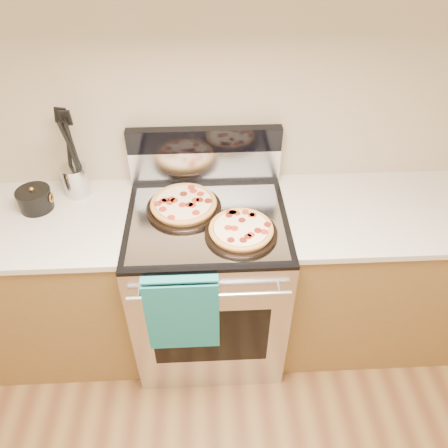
{
  "coord_description": "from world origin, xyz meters",
  "views": [
    {
      "loc": [
        0.0,
        0.07,
        2.23
      ],
      "look_at": [
        0.08,
        1.55,
        0.96
      ],
      "focal_mm": 35.0,
      "sensor_mm": 36.0,
      "label": 1
    }
  ],
  "objects_px": {
    "pepperoni_pizza_back": "(184,205)",
    "utensil_crock": "(76,180)",
    "range_body": "(209,285)",
    "pepperoni_pizza_front": "(241,230)",
    "saucepan": "(35,200)"
  },
  "relations": [
    {
      "from": "utensil_crock",
      "to": "saucepan",
      "type": "distance_m",
      "value": 0.21
    },
    {
      "from": "pepperoni_pizza_back",
      "to": "utensil_crock",
      "type": "height_order",
      "value": "utensil_crock"
    },
    {
      "from": "range_body",
      "to": "saucepan",
      "type": "relative_size",
      "value": 5.74
    },
    {
      "from": "range_body",
      "to": "saucepan",
      "type": "height_order",
      "value": "saucepan"
    },
    {
      "from": "range_body",
      "to": "utensil_crock",
      "type": "relative_size",
      "value": 5.77
    },
    {
      "from": "utensil_crock",
      "to": "pepperoni_pizza_front",
      "type": "bearing_deg",
      "value": -25.0
    },
    {
      "from": "range_body",
      "to": "saucepan",
      "type": "xyz_separation_m",
      "value": [
        -0.82,
        0.13,
        0.51
      ]
    },
    {
      "from": "range_body",
      "to": "pepperoni_pizza_front",
      "type": "relative_size",
      "value": 2.8
    },
    {
      "from": "pepperoni_pizza_front",
      "to": "utensil_crock",
      "type": "xyz_separation_m",
      "value": [
        -0.79,
        0.37,
        0.04
      ]
    },
    {
      "from": "pepperoni_pizza_back",
      "to": "pepperoni_pizza_front",
      "type": "bearing_deg",
      "value": -36.83
    },
    {
      "from": "pepperoni_pizza_back",
      "to": "utensil_crock",
      "type": "relative_size",
      "value": 2.26
    },
    {
      "from": "range_body",
      "to": "pepperoni_pizza_front",
      "type": "distance_m",
      "value": 0.54
    },
    {
      "from": "range_body",
      "to": "pepperoni_pizza_back",
      "type": "height_order",
      "value": "pepperoni_pizza_back"
    },
    {
      "from": "range_body",
      "to": "pepperoni_pizza_front",
      "type": "bearing_deg",
      "value": -40.85
    },
    {
      "from": "pepperoni_pizza_back",
      "to": "pepperoni_pizza_front",
      "type": "height_order",
      "value": "pepperoni_pizza_back"
    }
  ]
}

